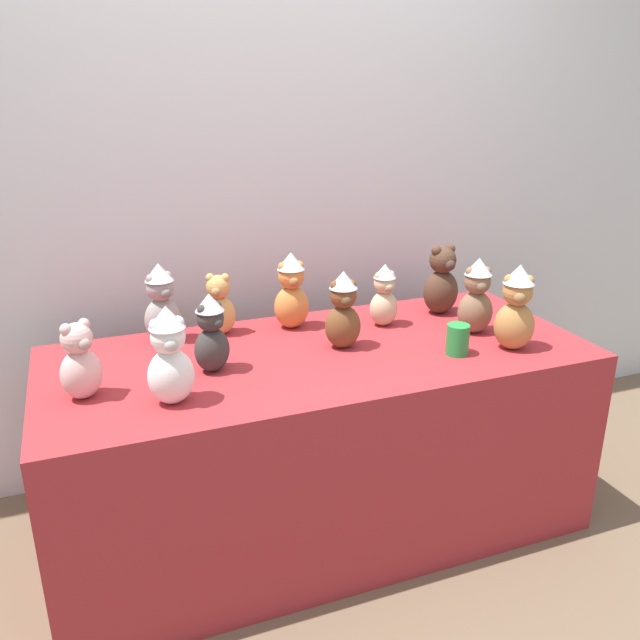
% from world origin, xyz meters
% --- Properties ---
extents(ground_plane, '(10.00, 10.00, 0.00)m').
position_xyz_m(ground_plane, '(0.00, 0.00, 0.00)').
color(ground_plane, brown).
extents(wall_back, '(7.00, 0.08, 2.60)m').
position_xyz_m(wall_back, '(0.00, 0.91, 1.30)').
color(wall_back, silver).
rests_on(wall_back, ground_plane).
extents(display_table, '(1.94, 0.83, 0.73)m').
position_xyz_m(display_table, '(0.00, 0.25, 0.37)').
color(display_table, maroon).
rests_on(display_table, ground_plane).
extents(teddy_bear_sand, '(0.12, 0.10, 0.25)m').
position_xyz_m(teddy_bear_sand, '(0.33, 0.41, 0.86)').
color(teddy_bear_sand, '#CCB78E').
rests_on(teddy_bear_sand, display_table).
extents(teddy_bear_caramel, '(0.18, 0.17, 0.31)m').
position_xyz_m(teddy_bear_caramel, '(0.66, 0.03, 0.89)').
color(teddy_bear_caramel, '#B27A42').
rests_on(teddy_bear_caramel, display_table).
extents(teddy_bear_ash, '(0.16, 0.15, 0.30)m').
position_xyz_m(teddy_bear_ash, '(-0.51, 0.55, 0.88)').
color(teddy_bear_ash, gray).
rests_on(teddy_bear_ash, display_table).
extents(teddy_bear_honey, '(0.15, 0.14, 0.24)m').
position_xyz_m(teddy_bear_honey, '(-0.29, 0.55, 0.84)').
color(teddy_bear_honey, tan).
rests_on(teddy_bear_honey, display_table).
extents(teddy_bear_blush, '(0.16, 0.16, 0.25)m').
position_xyz_m(teddy_bear_blush, '(-0.80, 0.17, 0.85)').
color(teddy_bear_blush, beige).
rests_on(teddy_bear_blush, display_table).
extents(teddy_bear_snow, '(0.15, 0.13, 0.31)m').
position_xyz_m(teddy_bear_snow, '(-0.55, 0.04, 0.88)').
color(teddy_bear_snow, white).
rests_on(teddy_bear_snow, display_table).
extents(teddy_bear_mocha, '(0.16, 0.14, 0.30)m').
position_xyz_m(teddy_bear_mocha, '(0.62, 0.22, 0.88)').
color(teddy_bear_mocha, '#7F6047').
rests_on(teddy_bear_mocha, display_table).
extents(teddy_bear_charcoal, '(0.15, 0.15, 0.27)m').
position_xyz_m(teddy_bear_charcoal, '(-0.39, 0.22, 0.87)').
color(teddy_bear_charcoal, '#383533').
rests_on(teddy_bear_charcoal, display_table).
extents(teddy_bear_ginger, '(0.14, 0.13, 0.30)m').
position_xyz_m(teddy_bear_ginger, '(-0.02, 0.52, 0.88)').
color(teddy_bear_ginger, '#D17F3D').
rests_on(teddy_bear_ginger, display_table).
extents(teddy_bear_chestnut, '(0.14, 0.13, 0.29)m').
position_xyz_m(teddy_bear_chestnut, '(0.09, 0.26, 0.87)').
color(teddy_bear_chestnut, brown).
rests_on(teddy_bear_chestnut, display_table).
extents(teddy_bear_cocoa, '(0.16, 0.14, 0.29)m').
position_xyz_m(teddy_bear_cocoa, '(0.61, 0.46, 0.87)').
color(teddy_bear_cocoa, '#4C3323').
rests_on(teddy_bear_cocoa, display_table).
extents(party_cup_green, '(0.08, 0.08, 0.11)m').
position_xyz_m(party_cup_green, '(0.45, 0.06, 0.79)').
color(party_cup_green, '#238C3D').
rests_on(party_cup_green, display_table).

